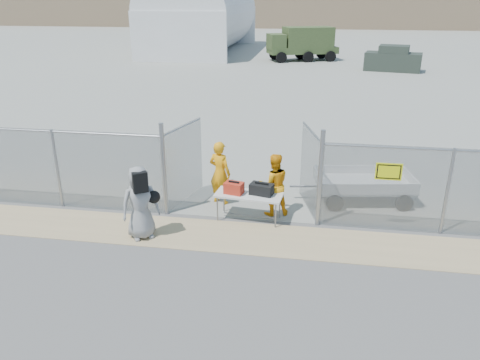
% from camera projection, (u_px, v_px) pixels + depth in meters
% --- Properties ---
extents(ground, '(160.00, 160.00, 0.00)m').
position_uv_depth(ground, '(226.00, 258.00, 10.44)').
color(ground, '#575555').
extents(tarmac_inside, '(160.00, 80.00, 0.01)m').
position_uv_depth(tarmac_inside, '(301.00, 51.00, 48.96)').
color(tarmac_inside, gray).
rests_on(tarmac_inside, ground).
extents(dirt_strip, '(44.00, 1.60, 0.01)m').
position_uv_depth(dirt_strip, '(233.00, 237.00, 11.35)').
color(dirt_strip, tan).
rests_on(dirt_strip, ground).
extents(distant_hills, '(140.00, 6.00, 9.00)m').
position_uv_depth(distant_hills, '(340.00, 1.00, 79.58)').
color(distant_hills, '#7F684F').
rests_on(distant_hills, ground).
extents(chain_link_fence, '(40.00, 0.20, 2.20)m').
position_uv_depth(chain_link_fence, '(240.00, 180.00, 11.86)').
color(chain_link_fence, gray).
rests_on(chain_link_fence, ground).
extents(quonset_hangar, '(9.00, 18.00, 8.00)m').
position_uv_depth(quonset_hangar, '(202.00, 10.00, 47.13)').
color(quonset_hangar, silver).
rests_on(quonset_hangar, ground).
extents(folding_table, '(1.78, 0.88, 0.73)m').
position_uv_depth(folding_table, '(249.00, 207.00, 12.11)').
color(folding_table, silver).
rests_on(folding_table, ground).
extents(orange_bag, '(0.53, 0.41, 0.29)m').
position_uv_depth(orange_bag, '(234.00, 188.00, 11.96)').
color(orange_bag, red).
rests_on(orange_bag, folding_table).
extents(black_duffel, '(0.64, 0.47, 0.28)m').
position_uv_depth(black_duffel, '(262.00, 189.00, 11.90)').
color(black_duffel, black).
rests_on(black_duffel, folding_table).
extents(security_worker_left, '(0.77, 0.65, 1.80)m').
position_uv_depth(security_worker_left, '(220.00, 173.00, 12.90)').
color(security_worker_left, orange).
rests_on(security_worker_left, ground).
extents(security_worker_right, '(0.98, 0.86, 1.69)m').
position_uv_depth(security_worker_right, '(274.00, 185.00, 12.25)').
color(security_worker_right, orange).
rests_on(security_worker_right, ground).
extents(visitor, '(1.06, 0.97, 1.81)m').
position_uv_depth(visitor, '(140.00, 203.00, 11.03)').
color(visitor, gray).
rests_on(visitor, ground).
extents(utility_trailer, '(3.70, 2.32, 0.84)m').
position_uv_depth(utility_trailer, '(363.00, 186.00, 13.27)').
color(utility_trailer, silver).
rests_on(utility_trailer, ground).
extents(military_truck, '(6.40, 4.13, 2.86)m').
position_uv_depth(military_truck, '(303.00, 44.00, 41.04)').
color(military_truck, '#3C4E27').
rests_on(military_truck, ground).
extents(parked_vehicle_near, '(4.42, 2.70, 1.86)m').
position_uv_depth(parked_vehicle_near, '(393.00, 59.00, 35.63)').
color(parked_vehicle_near, '#2A332B').
rests_on(parked_vehicle_near, ground).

